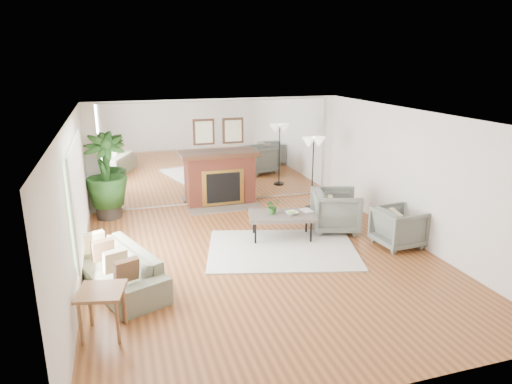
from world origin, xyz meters
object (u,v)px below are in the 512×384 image
object	(u,v)px
armchair_front	(399,227)
floor_lamp	(313,148)
armchair_back	(336,211)
fireplace	(221,178)
side_table	(102,297)
sofa	(118,269)
coffee_table	(282,216)
potted_ficus	(106,174)

from	to	relation	value
armchair_front	floor_lamp	xyz separation A→B (m)	(-0.66, 2.50, 1.07)
armchair_back	fireplace	bearing A→B (deg)	54.98
floor_lamp	side_table	bearing A→B (deg)	-139.76
sofa	armchair_front	distance (m)	5.05
coffee_table	sofa	size ratio (longest dim) A/B	0.69
sofa	armchair_front	world-z (taller)	armchair_front
coffee_table	side_table	bearing A→B (deg)	-144.28
fireplace	sofa	size ratio (longest dim) A/B	1.00
fireplace	coffee_table	bearing A→B (deg)	-75.59
sofa	potted_ficus	size ratio (longest dim) A/B	1.10
potted_ficus	sofa	bearing A→B (deg)	-87.71
fireplace	coffee_table	xyz separation A→B (m)	(0.63, -2.45, -0.19)
armchair_back	armchair_front	world-z (taller)	armchair_back
potted_ficus	floor_lamp	world-z (taller)	potted_ficus
coffee_table	side_table	distance (m)	4.04
sofa	potted_ficus	distance (m)	3.45
coffee_table	armchair_back	bearing A→B (deg)	4.70
armchair_back	floor_lamp	size ratio (longest dim) A/B	0.55
coffee_table	armchair_front	size ratio (longest dim) A/B	1.73
potted_ficus	armchair_front	bearing A→B (deg)	-32.16
side_table	armchair_front	bearing A→B (deg)	14.84
armchair_back	floor_lamp	distance (m)	1.76
floor_lamp	fireplace	bearing A→B (deg)	154.58
armchair_back	side_table	size ratio (longest dim) A/B	1.42
fireplace	potted_ficus	xyz separation A→B (m)	(-2.58, -0.16, 0.34)
floor_lamp	armchair_back	bearing A→B (deg)	-94.30
fireplace	floor_lamp	world-z (taller)	fireplace
potted_ficus	coffee_table	bearing A→B (deg)	-35.49
potted_ficus	fireplace	bearing A→B (deg)	3.52
potted_ficus	floor_lamp	distance (m)	4.61
sofa	floor_lamp	bearing A→B (deg)	99.43
armchair_front	floor_lamp	distance (m)	2.79
side_table	floor_lamp	world-z (taller)	floor_lamp
sofa	armchair_back	distance (m)	4.45
fireplace	potted_ficus	bearing A→B (deg)	-176.48
side_table	floor_lamp	xyz separation A→B (m)	(4.59, 3.89, 0.91)
sofa	armchair_front	bearing A→B (deg)	70.01
sofa	floor_lamp	size ratio (longest dim) A/B	1.21
armchair_front	potted_ficus	world-z (taller)	potted_ficus
armchair_back	coffee_table	bearing A→B (deg)	111.73
armchair_front	side_table	xyz separation A→B (m)	(-5.25, -1.39, 0.16)
sofa	side_table	bearing A→B (deg)	-30.19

